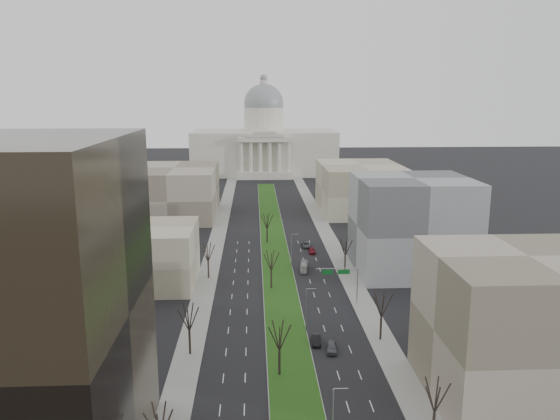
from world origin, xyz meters
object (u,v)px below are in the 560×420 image
object	(u,v)px
car_grey_near	(332,347)
box_van	(304,267)
car_red	(312,251)
car_grey_far	(306,245)
car_black	(316,339)

from	to	relation	value
car_grey_near	box_van	xyz separation A→B (m)	(-0.76, 45.05, 0.22)
car_red	box_van	xyz separation A→B (m)	(-3.69, -15.50, 0.35)
car_grey_far	car_grey_near	bearing A→B (deg)	-95.48
car_grey_near	car_grey_far	size ratio (longest dim) A/B	0.91
car_black	car_red	bearing A→B (deg)	88.42
car_grey_near	car_black	bearing A→B (deg)	134.65
car_red	box_van	bearing A→B (deg)	-101.12
car_grey_near	car_black	distance (m)	4.02
car_grey_near	car_red	xyz separation A→B (m)	(2.93, 60.55, -0.13)
car_grey_near	car_grey_far	bearing A→B (deg)	96.40
car_grey_far	box_van	xyz separation A→B (m)	(-2.58, -21.67, 0.30)
box_van	car_red	bearing A→B (deg)	84.08
car_grey_near	car_black	size ratio (longest dim) A/B	1.01
car_black	car_grey_far	size ratio (longest dim) A/B	0.90
box_van	car_grey_near	bearing A→B (deg)	-81.56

